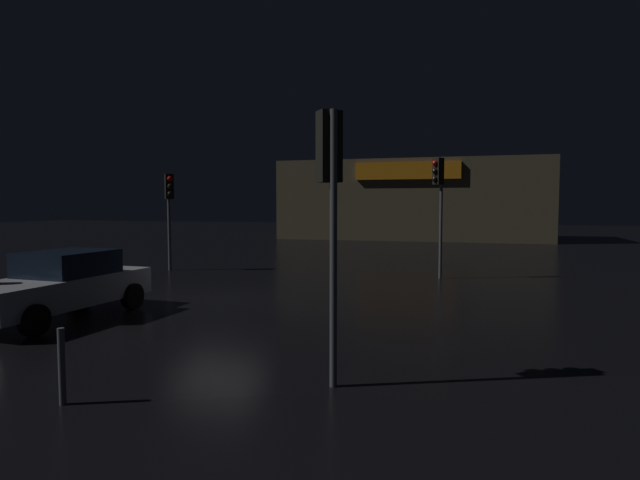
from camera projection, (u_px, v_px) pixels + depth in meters
ground_plane at (218, 299)px, 14.97m from camera, size 120.00×120.00×0.00m
store_building at (413, 200)px, 41.68m from camera, size 19.96×8.06×5.97m
traffic_signal_main at (330, 177)px, 7.72m from camera, size 0.41×0.43×4.02m
traffic_signal_cross_left at (439, 188)px, 18.87m from camera, size 0.42×0.42×4.30m
traffic_signal_cross_right at (169, 200)px, 21.24m from camera, size 0.42×0.43×3.88m
car_near at (61, 285)px, 12.47m from camera, size 2.14×4.63×1.56m
bollard_kerb_a at (62, 366)px, 7.07m from camera, size 0.09×0.09×1.04m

